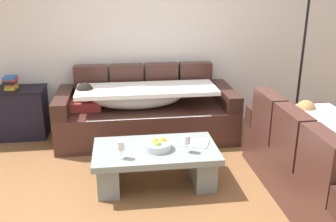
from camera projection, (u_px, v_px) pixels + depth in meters
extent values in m
plane|color=brown|center=(166.00, 207.00, 3.33)|extent=(14.00, 14.00, 0.00)
cube|color=silver|center=(145.00, 26.00, 4.90)|extent=(9.00, 0.10, 2.70)
cube|color=#452620|center=(147.00, 122.00, 4.76)|extent=(2.21, 0.92, 0.42)
cube|color=#452620|center=(91.00, 83.00, 4.88)|extent=(0.43, 0.16, 0.46)
cube|color=#452620|center=(127.00, 82.00, 4.94)|extent=(0.43, 0.16, 0.46)
cube|color=#452620|center=(161.00, 80.00, 5.00)|extent=(0.43, 0.16, 0.46)
cube|color=#452620|center=(195.00, 79.00, 5.05)|extent=(0.43, 0.16, 0.46)
cube|color=#371F19|center=(64.00, 102.00, 4.53)|extent=(0.18, 0.92, 0.20)
cube|color=#371F19|center=(225.00, 96.00, 4.78)|extent=(0.18, 0.92, 0.20)
cube|color=#B23838|center=(86.00, 105.00, 4.57)|extent=(0.36, 0.28, 0.11)
sphere|color=beige|center=(85.00, 93.00, 4.48)|extent=(0.21, 0.21, 0.21)
sphere|color=black|center=(85.00, 91.00, 4.47)|extent=(0.20, 0.20, 0.20)
ellipsoid|color=white|center=(137.00, 97.00, 4.58)|extent=(1.10, 0.44, 0.28)
cube|color=white|center=(147.00, 89.00, 4.54)|extent=(1.70, 0.60, 0.05)
cube|color=white|center=(150.00, 134.00, 4.34)|extent=(1.44, 0.04, 0.38)
cube|color=#452620|center=(325.00, 178.00, 3.40)|extent=(0.92, 1.91, 0.42)
cube|color=#452620|center=(322.00, 163.00, 2.73)|extent=(0.16, 0.48, 0.46)
cube|color=#452620|center=(291.00, 136.00, 3.21)|extent=(0.16, 0.48, 0.46)
cube|color=#452620|center=(268.00, 115.00, 3.69)|extent=(0.16, 0.48, 0.46)
cube|color=#371F19|center=(288.00, 114.00, 4.11)|extent=(0.92, 0.18, 0.20)
cube|color=#4C4C56|center=(300.00, 127.00, 3.87)|extent=(0.28, 0.36, 0.11)
sphere|color=beige|center=(305.00, 112.00, 3.82)|extent=(0.21, 0.21, 0.21)
sphere|color=#9E7042|center=(306.00, 110.00, 3.81)|extent=(0.20, 0.20, 0.20)
cube|color=gray|center=(156.00, 151.00, 3.62)|extent=(1.20, 0.68, 0.06)
cube|color=gray|center=(109.00, 171.00, 3.62)|extent=(0.20, 0.54, 0.32)
cube|color=gray|center=(201.00, 165.00, 3.74)|extent=(0.20, 0.54, 0.32)
cylinder|color=silver|center=(157.00, 146.00, 3.58)|extent=(0.28, 0.28, 0.07)
sphere|color=orange|center=(155.00, 142.00, 3.59)|extent=(0.08, 0.08, 0.08)
sphere|color=orange|center=(163.00, 141.00, 3.61)|extent=(0.08, 0.08, 0.08)
sphere|color=#68A733|center=(158.00, 145.00, 3.52)|extent=(0.08, 0.08, 0.08)
cylinder|color=silver|center=(121.00, 158.00, 3.41)|extent=(0.06, 0.06, 0.01)
cylinder|color=silver|center=(121.00, 154.00, 3.39)|extent=(0.01, 0.01, 0.07)
cylinder|color=silver|center=(121.00, 146.00, 3.37)|extent=(0.07, 0.07, 0.08)
cylinder|color=silver|center=(187.00, 151.00, 3.53)|extent=(0.06, 0.06, 0.01)
cylinder|color=silver|center=(187.00, 147.00, 3.52)|extent=(0.01, 0.01, 0.07)
cylinder|color=silver|center=(187.00, 140.00, 3.49)|extent=(0.07, 0.07, 0.08)
cube|color=white|center=(194.00, 143.00, 3.72)|extent=(0.34, 0.30, 0.01)
cube|color=black|center=(18.00, 114.00, 4.76)|extent=(0.70, 0.42, 0.62)
cube|color=black|center=(15.00, 90.00, 4.65)|extent=(0.72, 0.44, 0.02)
cube|color=gold|center=(11.00, 87.00, 4.64)|extent=(0.13, 0.19, 0.04)
cube|color=#B76623|center=(12.00, 85.00, 4.62)|extent=(0.16, 0.19, 0.03)
cube|color=black|center=(10.00, 82.00, 4.62)|extent=(0.13, 0.21, 0.03)
cube|color=red|center=(11.00, 80.00, 4.61)|extent=(0.15, 0.19, 0.02)
cube|color=#2D569E|center=(9.00, 78.00, 4.60)|extent=(0.14, 0.20, 0.03)
cylinder|color=black|center=(294.00, 127.00, 5.15)|extent=(0.28, 0.28, 0.02)
cylinder|color=black|center=(302.00, 62.00, 4.85)|extent=(0.03, 0.03, 1.80)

